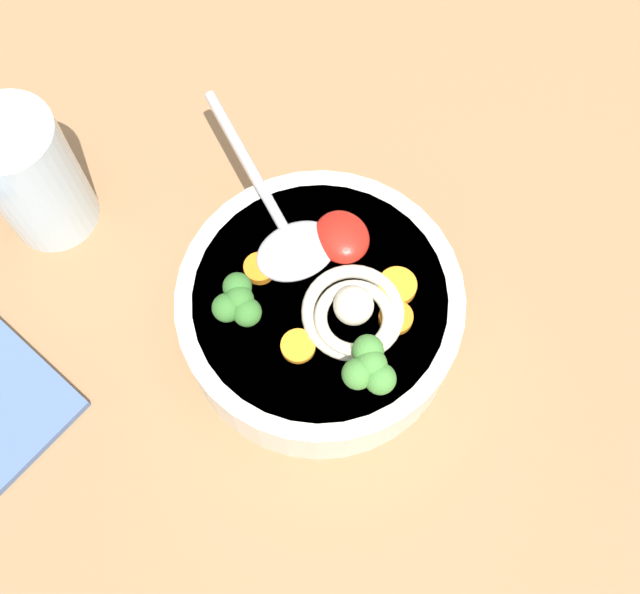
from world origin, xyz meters
The scene contains 12 objects.
table_slab centered at (0.00, 0.00, 1.32)cm, with size 132.87×132.87×2.64cm, color #936D47.
soup_bowl centered at (-2.33, -2.01, 5.85)cm, with size 20.54×20.54×6.22cm.
noodle_pile centered at (0.29, -0.89, 9.84)cm, with size 7.86×7.71×3.16cm.
soup_spoon centered at (-7.30, -1.57, 9.65)cm, with size 17.43×6.36×1.60cm.
chili_sauce_dollop centered at (-5.07, 1.55, 9.82)cm, with size 4.27×3.84×1.92cm, color red.
broccoli_floret_center centered at (-4.36, -7.31, 10.80)cm, with size 3.92×3.37×3.10cm.
broccoli_floret_rear centered at (4.24, -2.37, 10.91)cm, with size 4.14×3.56×3.28cm.
carrot_slice_front centered at (1.88, 1.52, 9.18)cm, with size 2.40×2.40×0.64cm, color orange.
carrot_slice_near_spoon centered at (-0.12, -5.26, 9.10)cm, with size 2.40×2.40×0.49cm, color orange.
carrot_slice_extra_a centered at (0.01, 2.93, 9.23)cm, with size 2.74×2.74×0.75cm, color orange.
carrot_slice_left centered at (-6.33, -4.54, 9.24)cm, with size 2.26×2.26×0.78cm, color orange.
drinking_glass centered at (-22.29, -15.04, 8.61)cm, with size 7.07×7.07×11.93cm, color silver.
Camera 1 is at (15.15, -13.08, 60.36)cm, focal length 44.39 mm.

